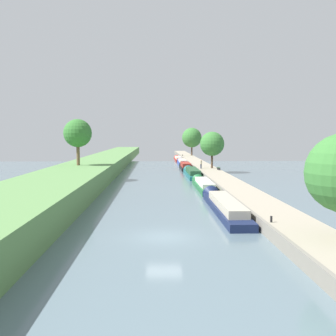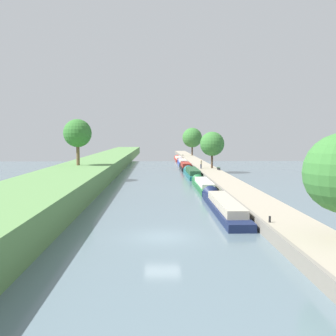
% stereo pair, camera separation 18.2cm
% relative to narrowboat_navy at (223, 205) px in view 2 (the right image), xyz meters
% --- Properties ---
extents(ground_plane, '(160.00, 160.00, 0.00)m').
position_rel_narrowboat_navy_xyz_m(ground_plane, '(-5.84, -9.21, -0.55)').
color(ground_plane, slate).
extents(right_towpath, '(3.92, 260.00, 0.92)m').
position_rel_narrowboat_navy_xyz_m(right_towpath, '(3.48, -9.21, -0.08)').
color(right_towpath, '#9E937F').
rests_on(right_towpath, ground_plane).
extents(stone_quay, '(0.25, 260.00, 0.97)m').
position_rel_narrowboat_navy_xyz_m(stone_quay, '(1.39, -9.21, -0.06)').
color(stone_quay, gray).
rests_on(stone_quay, ground_plane).
extents(narrowboat_navy, '(2.10, 16.67, 2.02)m').
position_rel_narrowboat_navy_xyz_m(narrowboat_navy, '(0.00, 0.00, 0.00)').
color(narrowboat_navy, '#141E42').
rests_on(narrowboat_navy, ground_plane).
extents(narrowboat_green, '(1.93, 13.65, 1.83)m').
position_rel_narrowboat_navy_xyz_m(narrowboat_green, '(-0.01, 15.29, -0.02)').
color(narrowboat_green, '#1E6033').
rests_on(narrowboat_green, ground_plane).
extents(narrowboat_teal, '(2.12, 15.25, 2.13)m').
position_rel_narrowboat_navy_xyz_m(narrowboat_teal, '(0.00, 31.39, 0.02)').
color(narrowboat_teal, '#195B60').
rests_on(narrowboat_teal, ground_plane).
extents(narrowboat_black, '(2.13, 11.71, 2.17)m').
position_rel_narrowboat_navy_xyz_m(narrowboat_black, '(-0.12, 45.41, 0.03)').
color(narrowboat_black, black).
rests_on(narrowboat_black, ground_plane).
extents(narrowboat_blue, '(1.86, 14.09, 1.84)m').
position_rel_narrowboat_navy_xyz_m(narrowboat_blue, '(0.18, 59.00, -0.01)').
color(narrowboat_blue, '#283D93').
rests_on(narrowboat_blue, ground_plane).
extents(narrowboat_red, '(1.93, 15.27, 1.83)m').
position_rel_narrowboat_navy_xyz_m(narrowboat_red, '(0.08, 74.63, -0.08)').
color(narrowboat_red, maroon).
rests_on(narrowboat_red, ground_plane).
extents(tree_rightbank_midnear, '(4.61, 4.61, 6.94)m').
position_rel_narrowboat_navy_xyz_m(tree_rightbank_midnear, '(4.30, 36.51, 5.00)').
color(tree_rightbank_midnear, '#4C3828').
rests_on(tree_rightbank_midnear, right_towpath).
extents(tree_rightbank_midfar, '(6.16, 6.16, 8.68)m').
position_rel_narrowboat_navy_xyz_m(tree_rightbank_midfar, '(4.95, 84.02, 5.96)').
color(tree_rightbank_midfar, '#4C3828').
rests_on(tree_rightbank_midfar, right_towpath).
extents(tree_leftbank_downstream, '(4.32, 4.32, 7.12)m').
position_rel_narrowboat_navy_xyz_m(tree_leftbank_downstream, '(-18.40, 23.64, 6.91)').
color(tree_leftbank_downstream, brown).
rests_on(tree_leftbank_downstream, left_grassy_bank).
extents(person_walking, '(0.34, 0.34, 1.66)m').
position_rel_narrowboat_navy_xyz_m(person_walking, '(2.14, 35.91, 1.25)').
color(person_walking, '#282D42').
rests_on(person_walking, right_towpath).
extents(mooring_bollard_near, '(0.16, 0.16, 0.45)m').
position_rel_narrowboat_navy_xyz_m(mooring_bollard_near, '(1.81, -8.96, 0.60)').
color(mooring_bollard_near, black).
rests_on(mooring_bollard_near, right_towpath).
extents(mooring_bollard_far, '(0.16, 0.16, 0.45)m').
position_rel_narrowboat_navy_xyz_m(mooring_bollard_far, '(1.81, 81.11, 0.60)').
color(mooring_bollard_far, black).
rests_on(mooring_bollard_far, right_towpath).
extents(park_bench, '(0.44, 1.50, 0.47)m').
position_rel_narrowboat_navy_xyz_m(park_bench, '(4.99, 32.82, 0.72)').
color(park_bench, '#333338').
rests_on(park_bench, right_towpath).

